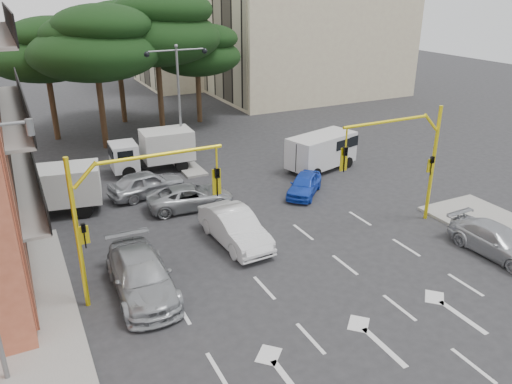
# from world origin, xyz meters

# --- Properties ---
(ground) EXTENTS (120.00, 120.00, 0.00)m
(ground) POSITION_xyz_m (0.00, 0.00, 0.00)
(ground) COLOR #28282B
(ground) RESTS_ON ground
(median_strip) EXTENTS (1.40, 6.00, 0.15)m
(median_strip) POSITION_xyz_m (0.00, 16.00, 0.07)
(median_strip) COLOR gray
(median_strip) RESTS_ON ground
(apartment_beige_near) EXTENTS (20.20, 12.15, 18.70)m
(apartment_beige_near) POSITION_xyz_m (19.95, 32.00, 9.35)
(apartment_beige_near) COLOR beige
(apartment_beige_near) RESTS_ON ground
(apartment_beige_far) EXTENTS (16.20, 12.15, 16.70)m
(apartment_beige_far) POSITION_xyz_m (12.95, 44.00, 8.35)
(apartment_beige_far) COLOR beige
(apartment_beige_far) RESTS_ON ground
(pine_left_near) EXTENTS (9.15, 9.15, 10.23)m
(pine_left_near) POSITION_xyz_m (-3.94, 21.96, 7.60)
(pine_left_near) COLOR #382616
(pine_left_near) RESTS_ON ground
(pine_center) EXTENTS (9.98, 9.98, 11.16)m
(pine_center) POSITION_xyz_m (1.06, 23.96, 8.30)
(pine_center) COLOR #382616
(pine_center) RESTS_ON ground
(pine_left_far) EXTENTS (8.32, 8.32, 9.30)m
(pine_left_far) POSITION_xyz_m (-6.94, 25.96, 6.91)
(pine_left_far) COLOR #382616
(pine_left_far) RESTS_ON ground
(pine_right) EXTENTS (7.49, 7.49, 8.37)m
(pine_right) POSITION_xyz_m (5.06, 25.96, 6.22)
(pine_right) COLOR #382616
(pine_right) RESTS_ON ground
(pine_back) EXTENTS (9.15, 9.15, 10.23)m
(pine_back) POSITION_xyz_m (-0.94, 28.96, 7.60)
(pine_back) COLOR #382616
(pine_back) RESTS_ON ground
(signal_mast_right) EXTENTS (5.79, 0.37, 6.00)m
(signal_mast_right) POSITION_xyz_m (6.80, 1.99, 3.88)
(signal_mast_right) COLOR yellow
(signal_mast_right) RESTS_ON ground
(signal_mast_left) EXTENTS (5.79, 0.37, 6.00)m
(signal_mast_left) POSITION_xyz_m (-6.80, 1.99, 3.88)
(signal_mast_left) COLOR yellow
(signal_mast_left) RESTS_ON ground
(street_lamp_center) EXTENTS (4.16, 0.36, 7.77)m
(street_lamp_center) POSITION_xyz_m (0.00, 16.00, 5.43)
(street_lamp_center) COLOR slate
(street_lamp_center) RESTS_ON median_strip
(car_white_hatch) EXTENTS (1.98, 4.99, 1.62)m
(car_white_hatch) POSITION_xyz_m (-1.48, 4.05, 0.81)
(car_white_hatch) COLOR white
(car_white_hatch) RESTS_ON ground
(car_blue_compact) EXTENTS (3.63, 3.60, 1.24)m
(car_blue_compact) POSITION_xyz_m (4.59, 7.62, 0.62)
(car_blue_compact) COLOR blue
(car_blue_compact) RESTS_ON ground
(car_silver_wagon) EXTENTS (2.38, 5.49, 1.57)m
(car_silver_wagon) POSITION_xyz_m (-6.49, 1.89, 0.79)
(car_silver_wagon) COLOR #999CA1
(car_silver_wagon) RESTS_ON ground
(car_silver_cross_a) EXTENTS (4.86, 2.58, 1.30)m
(car_silver_cross_a) POSITION_xyz_m (-2.00, 8.81, 0.65)
(car_silver_cross_a) COLOR #A1A4A9
(car_silver_cross_a) RESTS_ON ground
(car_silver_cross_b) EXTENTS (4.68, 2.52, 1.51)m
(car_silver_cross_b) POSITION_xyz_m (-3.67, 11.54, 0.76)
(car_silver_cross_b) COLOR #A0A2A8
(car_silver_cross_b) RESTS_ON ground
(car_silver_parked) EXTENTS (2.10, 4.68, 1.33)m
(car_silver_parked) POSITION_xyz_m (8.70, -2.26, 0.67)
(car_silver_parked) COLOR #AEB1B7
(car_silver_parked) RESTS_ON ground
(van_white) EXTENTS (5.19, 3.35, 2.39)m
(van_white) POSITION_xyz_m (7.82, 10.80, 1.20)
(van_white) COLOR silver
(van_white) RESTS_ON ground
(box_truck_a) EXTENTS (5.58, 3.08, 2.60)m
(box_truck_a) POSITION_xyz_m (-8.84, 11.25, 1.30)
(box_truck_a) COLOR silver
(box_truck_a) RESTS_ON ground
(box_truck_b) EXTENTS (5.44, 2.47, 2.63)m
(box_truck_b) POSITION_xyz_m (-2.15, 15.50, 1.32)
(box_truck_b) COLOR white
(box_truck_b) RESTS_ON ground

